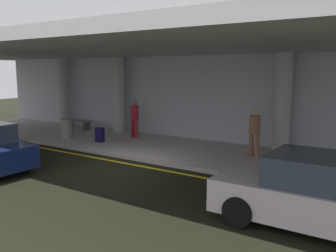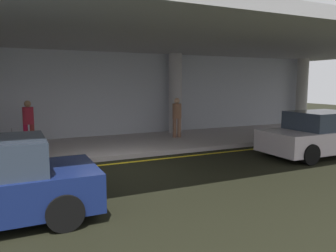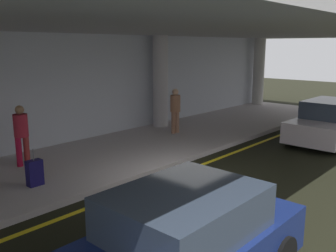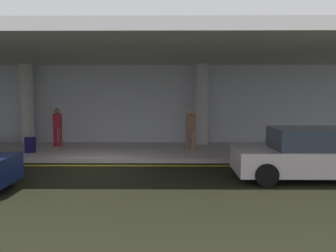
# 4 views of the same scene
# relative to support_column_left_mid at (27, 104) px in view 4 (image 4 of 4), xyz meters

# --- Properties ---
(ground_plane) EXTENTS (60.00, 60.00, 0.00)m
(ground_plane) POSITION_rel_support_column_left_mid_xyz_m (4.00, -4.71, -1.97)
(ground_plane) COLOR black
(sidewalk) EXTENTS (26.00, 4.20, 0.15)m
(sidewalk) POSITION_rel_support_column_left_mid_xyz_m (4.00, -1.61, -1.90)
(sidewalk) COLOR #B4AAAB
(sidewalk) RESTS_ON ground
(lane_stripe_yellow) EXTENTS (26.00, 0.14, 0.01)m
(lane_stripe_yellow) POSITION_rel_support_column_left_mid_xyz_m (4.00, -4.15, -1.97)
(lane_stripe_yellow) COLOR yellow
(lane_stripe_yellow) RESTS_ON ground
(support_column_left_mid) EXTENTS (0.61, 0.61, 3.65)m
(support_column_left_mid) POSITION_rel_support_column_left_mid_xyz_m (0.00, 0.00, 0.00)
(support_column_left_mid) COLOR #B2B2AC
(support_column_left_mid) RESTS_ON sidewalk
(support_column_center) EXTENTS (0.61, 0.61, 3.65)m
(support_column_center) POSITION_rel_support_column_left_mid_xyz_m (8.00, 0.00, 0.00)
(support_column_center) COLOR #B4AEB2
(support_column_center) RESTS_ON sidewalk
(ceiling_overhang) EXTENTS (28.00, 13.20, 0.30)m
(ceiling_overhang) POSITION_rel_support_column_left_mid_xyz_m (4.00, -2.11, 1.97)
(ceiling_overhang) COLOR #9C9B9C
(ceiling_overhang) RESTS_ON support_column_far_left
(terminal_back_wall) EXTENTS (26.00, 0.30, 3.80)m
(terminal_back_wall) POSITION_rel_support_column_left_mid_xyz_m (4.00, 0.64, -0.07)
(terminal_back_wall) COLOR #B1B5C1
(terminal_back_wall) RESTS_ON ground
(car_silver) EXTENTS (4.10, 1.92, 1.50)m
(car_silver) POSITION_rel_support_column_left_mid_xyz_m (10.57, -5.92, -1.26)
(car_silver) COLOR #BEB1BB
(car_silver) RESTS_ON ground
(traveler_with_luggage) EXTENTS (0.38, 0.38, 1.68)m
(traveler_with_luggage) POSITION_rel_support_column_left_mid_xyz_m (1.63, -0.79, -0.86)
(traveler_with_luggage) COLOR maroon
(traveler_with_luggage) RESTS_ON sidewalk
(person_waiting_for_ride) EXTENTS (0.38, 0.38, 1.68)m
(person_waiting_for_ride) POSITION_rel_support_column_left_mid_xyz_m (7.44, -1.29, -0.86)
(person_waiting_for_ride) COLOR brown
(person_waiting_for_ride) RESTS_ON sidewalk
(suitcase_upright_primary) EXTENTS (0.36, 0.22, 0.90)m
(suitcase_upright_primary) POSITION_rel_support_column_left_mid_xyz_m (1.07, -2.44, -1.51)
(suitcase_upright_primary) COLOR #130F47
(suitcase_upright_primary) RESTS_ON sidewalk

